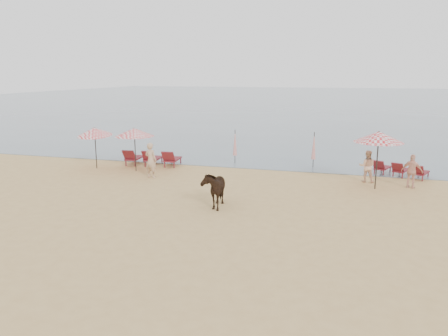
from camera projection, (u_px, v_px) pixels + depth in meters
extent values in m
plane|color=tan|center=(184.00, 230.00, 14.82)|extent=(120.00, 120.00, 0.00)
cube|color=#51606B|center=(324.00, 99.00, 89.96)|extent=(160.00, 140.00, 0.06)
cube|color=maroon|center=(135.00, 158.00, 25.45)|extent=(0.81, 1.52, 0.08)
cube|color=maroon|center=(129.00, 155.00, 24.63)|extent=(0.72, 0.54, 0.64)
cube|color=maroon|center=(154.00, 159.00, 25.24)|extent=(0.81, 1.52, 0.08)
cube|color=maroon|center=(149.00, 156.00, 24.42)|extent=(0.72, 0.54, 0.64)
cube|color=maroon|center=(173.00, 159.00, 25.02)|extent=(0.81, 1.52, 0.08)
cube|color=maroon|center=(168.00, 157.00, 24.21)|extent=(0.72, 0.54, 0.64)
cube|color=maroon|center=(383.00, 168.00, 23.10)|extent=(0.99, 1.34, 0.07)
cube|color=maroon|center=(379.00, 165.00, 22.55)|extent=(0.68, 0.59, 0.53)
cube|color=maroon|center=(401.00, 170.00, 22.52)|extent=(0.99, 1.34, 0.07)
cube|color=maroon|center=(398.00, 168.00, 21.97)|extent=(0.68, 0.59, 0.53)
cube|color=maroon|center=(421.00, 173.00, 21.94)|extent=(0.99, 1.34, 0.07)
cube|color=maroon|center=(418.00, 170.00, 21.39)|extent=(0.68, 0.59, 0.53)
cylinder|color=black|center=(135.00, 151.00, 23.47)|extent=(0.05, 0.05, 2.17)
cone|color=red|center=(134.00, 132.00, 23.25)|extent=(2.07, 2.07, 0.44)
sphere|color=black|center=(134.00, 129.00, 23.21)|extent=(0.08, 0.08, 0.08)
cylinder|color=black|center=(96.00, 150.00, 24.15)|extent=(0.05, 0.05, 2.11)
cone|color=red|center=(95.00, 132.00, 23.94)|extent=(1.87, 1.90, 0.64)
sphere|color=black|center=(94.00, 128.00, 23.90)|extent=(0.08, 0.08, 0.08)
cylinder|color=black|center=(377.00, 163.00, 19.79)|extent=(0.05, 0.05, 2.47)
cone|color=red|center=(379.00, 137.00, 19.54)|extent=(2.19, 2.19, 0.49)
sphere|color=black|center=(379.00, 132.00, 19.50)|extent=(0.09, 0.09, 0.09)
cylinder|color=black|center=(235.00, 147.00, 25.45)|extent=(0.04, 0.04, 2.00)
cone|color=red|center=(235.00, 143.00, 25.40)|extent=(0.24, 0.24, 1.50)
cylinder|color=black|center=(314.00, 150.00, 24.32)|extent=(0.04, 0.04, 2.01)
cone|color=red|center=(314.00, 146.00, 24.27)|extent=(0.24, 0.24, 1.51)
imported|color=black|center=(214.00, 188.00, 17.26)|extent=(1.10, 1.90, 1.51)
imported|color=tan|center=(151.00, 160.00, 22.00)|extent=(0.74, 0.57, 1.81)
imported|color=#E2AF8D|center=(367.00, 166.00, 21.17)|extent=(0.77, 0.60, 1.56)
imported|color=#E0A58C|center=(412.00, 171.00, 20.05)|extent=(1.00, 0.65, 1.58)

